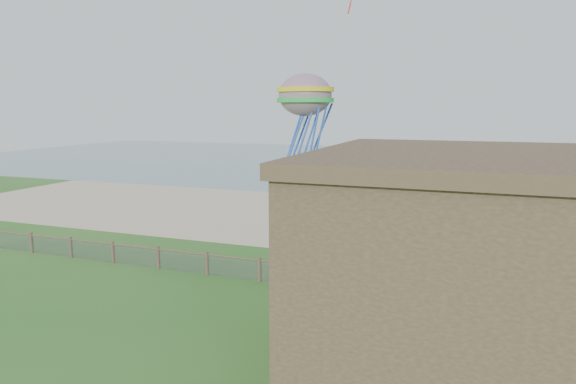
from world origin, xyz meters
TOP-DOWN VIEW (x-y plane):
  - ground at (0.00, 0.00)m, footprint 160.00×160.00m
  - sand_beach at (0.00, 22.00)m, footprint 72.00×20.00m
  - ocean at (0.00, 66.00)m, footprint 160.00×68.00m
  - chainlink_fence at (0.00, 6.00)m, footprint 36.20×0.20m
  - motel_deck at (13.00, 5.00)m, footprint 15.00×2.00m
  - picnic_table at (5.04, 2.79)m, footprint 1.70×1.29m
  - octopus_kite at (0.74, 10.86)m, footprint 3.33×2.38m

SIDE VIEW (x-z plane):
  - ground at x=0.00m, z-range 0.00..0.00m
  - ocean at x=0.00m, z-range -0.01..0.01m
  - sand_beach at x=0.00m, z-range -0.01..0.01m
  - motel_deck at x=13.00m, z-range 0.00..0.50m
  - picnic_table at x=5.04m, z-range 0.00..0.71m
  - chainlink_fence at x=0.00m, z-range -0.07..1.18m
  - octopus_kite at x=0.74m, z-range 4.24..11.03m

